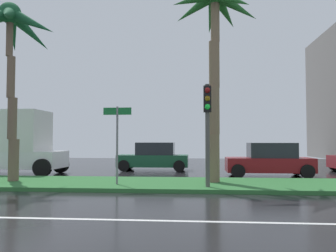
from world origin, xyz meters
The scene contains 10 objects.
ground_plane centered at (0.00, 9.00, -0.05)m, with size 90.00×42.00×0.10m, color black.
near_lane_divider_stripe centered at (0.00, 2.00, 0.00)m, with size 81.00×0.14×0.01m, color white.
median_strip centered at (0.00, 8.00, 0.07)m, with size 85.50×4.00×0.15m, color #2D6B33.
palm_tree_mid_left centered at (-4.32, 7.74, 6.21)m, with size 4.31×4.07×7.51m.
palm_tree_centre_left centered at (4.24, 8.45, 6.52)m, with size 3.85×3.86×8.32m.
traffic_signal_median_right centered at (3.88, 6.72, 2.73)m, with size 0.28×0.43×3.75m.
street_name_sign centered at (0.41, 7.19, 2.08)m, with size 1.10×0.08×3.00m.
box_truck_lead centered at (-6.91, 12.03, 1.55)m, with size 6.40×2.64×3.46m.
car_in_traffic_leading centered at (0.84, 15.17, 0.83)m, with size 4.30×2.02×1.72m.
car_in_traffic_second centered at (7.20, 12.09, 0.83)m, with size 4.30×2.02×1.72m.
Camera 1 is at (3.48, -5.77, 1.81)m, focal length 36.40 mm.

